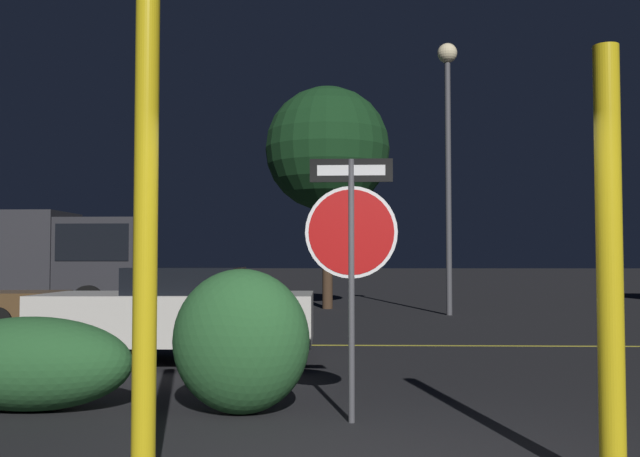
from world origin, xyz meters
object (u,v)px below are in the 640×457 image
yellow_pole_left (146,226)px  yellow_pole_right (610,265)px  stop_sign (351,236)px  hedge_bush_2 (241,341)px  passing_car_2 (180,313)px  delivery_truck (47,256)px  tree_1 (327,150)px  hedge_bush_1 (30,363)px  street_lamp (448,122)px

yellow_pole_left → yellow_pole_right: 3.08m
stop_sign → hedge_bush_2: size_ratio=1.73×
stop_sign → hedge_bush_2: stop_sign is taller
yellow_pole_left → passing_car_2: yellow_pole_left is taller
delivery_truck → yellow_pole_left: bearing=25.5°
tree_1 → yellow_pole_left: bearing=-92.7°
yellow_pole_right → delivery_truck: yellow_pole_right is taller
hedge_bush_1 → delivery_truck: bearing=112.2°
yellow_pole_left → yellow_pole_right: (3.07, 0.10, -0.26)m
stop_sign → hedge_bush_1: stop_sign is taller
passing_car_2 → hedge_bush_2: bearing=-159.5°
yellow_pole_left → delivery_truck: bearing=114.8°
yellow_pole_left → yellow_pole_right: size_ratio=1.18×
hedge_bush_1 → tree_1: 16.01m
stop_sign → yellow_pole_left: size_ratio=0.71×
passing_car_2 → delivery_truck: size_ratio=0.70×
hedge_bush_2 → tree_1: tree_1 is taller
yellow_pole_left → hedge_bush_1: 3.30m
hedge_bush_1 → hedge_bush_2: 2.15m
yellow_pole_right → street_lamp: (1.17, 14.98, 3.87)m
yellow_pole_right → tree_1: tree_1 is taller
stop_sign → street_lamp: street_lamp is taller
stop_sign → street_lamp: bearing=78.9°
stop_sign → hedge_bush_1: size_ratio=1.19×
delivery_truck → tree_1: bearing=106.7°
yellow_pole_left → tree_1: bearing=87.3°
delivery_truck → street_lamp: 11.92m
hedge_bush_1 → delivery_truck: 13.92m
yellow_pole_left → street_lamp: size_ratio=0.46×
yellow_pole_right → yellow_pole_left: bearing=-178.2°
yellow_pole_right → hedge_bush_2: size_ratio=2.07×
passing_car_2 → tree_1: 12.60m
hedge_bush_2 → tree_1: (0.53, 15.21, 4.27)m
yellow_pole_left → passing_car_2: size_ratio=0.85×
hedge_bush_1 → passing_car_2: size_ratio=0.51×
yellow_pole_right → hedge_bush_2: 3.64m
yellow_pole_right → hedge_bush_2: (-2.76, 2.25, -0.76)m
yellow_pole_right → hedge_bush_1: bearing=154.5°
hedge_bush_2 → delivery_truck: bearing=119.7°
stop_sign → passing_car_2: 4.70m
hedge_bush_1 → tree_1: (2.67, 15.12, 4.52)m
stop_sign → hedge_bush_1: 3.48m
yellow_pole_right → tree_1: (-2.23, 17.46, 3.51)m
passing_car_2 → yellow_pole_right: bearing=-145.5°
passing_car_2 → stop_sign: bearing=-148.4°
yellow_pole_left → street_lamp: 16.07m
tree_1 → delivery_truck: bearing=-164.0°
yellow_pole_right → passing_car_2: yellow_pole_right is taller
delivery_truck → street_lamp: (11.32, -0.21, 3.72)m
yellow_pole_left → hedge_bush_2: bearing=82.6°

